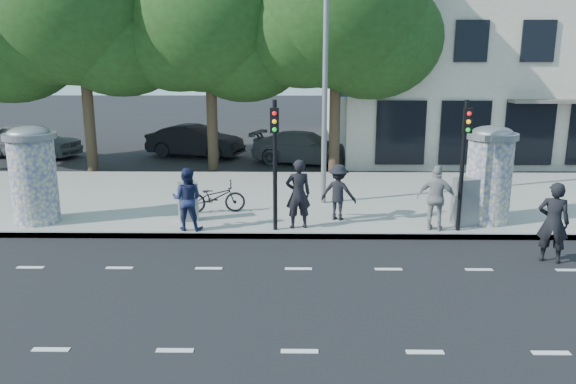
{
  "coord_description": "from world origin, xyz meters",
  "views": [
    {
      "loc": [
        -0.08,
        -10.32,
        4.57
      ],
      "look_at": [
        -0.26,
        3.5,
        1.26
      ],
      "focal_mm": 35.0,
      "sensor_mm": 36.0,
      "label": 1
    }
  ],
  "objects_px": {
    "ad_column_right": "(489,172)",
    "ped_d": "(338,192)",
    "ad_column_left": "(33,173)",
    "ped_c": "(187,199)",
    "street_lamp": "(326,50)",
    "car_mid": "(195,141)",
    "cabinet_right": "(466,202)",
    "bicycle": "(215,197)",
    "traffic_pole_near": "(275,152)",
    "man_road": "(553,222)",
    "ped_e": "(437,198)",
    "ped_b": "(298,194)",
    "car_left": "(31,140)",
    "car_right": "(306,148)",
    "traffic_pole_far": "(464,153)",
    "cabinet_left": "(188,202)"
  },
  "relations": [
    {
      "from": "street_lamp",
      "to": "bicycle",
      "type": "relative_size",
      "value": 4.57
    },
    {
      "from": "traffic_pole_far",
      "to": "traffic_pole_near",
      "type": "bearing_deg",
      "value": 180.0
    },
    {
      "from": "car_left",
      "to": "traffic_pole_far",
      "type": "bearing_deg",
      "value": -112.06
    },
    {
      "from": "ad_column_right",
      "to": "car_mid",
      "type": "distance_m",
      "value": 15.04
    },
    {
      "from": "ped_b",
      "to": "bicycle",
      "type": "relative_size",
      "value": 1.06
    },
    {
      "from": "ad_column_right",
      "to": "car_mid",
      "type": "relative_size",
      "value": 0.59
    },
    {
      "from": "ad_column_right",
      "to": "cabinet_left",
      "type": "relative_size",
      "value": 2.47
    },
    {
      "from": "traffic_pole_near",
      "to": "car_left",
      "type": "bearing_deg",
      "value": 135.04
    },
    {
      "from": "street_lamp",
      "to": "car_mid",
      "type": "height_order",
      "value": "street_lamp"
    },
    {
      "from": "ped_d",
      "to": "ad_column_left",
      "type": "bearing_deg",
      "value": 23.44
    },
    {
      "from": "car_right",
      "to": "ad_column_right",
      "type": "bearing_deg",
      "value": -137.28
    },
    {
      "from": "car_mid",
      "to": "cabinet_right",
      "type": "bearing_deg",
      "value": -125.54
    },
    {
      "from": "ped_c",
      "to": "car_mid",
      "type": "distance_m",
      "value": 12.2
    },
    {
      "from": "man_road",
      "to": "bicycle",
      "type": "height_order",
      "value": "man_road"
    },
    {
      "from": "ped_e",
      "to": "bicycle",
      "type": "relative_size",
      "value": 0.99
    },
    {
      "from": "ad_column_left",
      "to": "ped_c",
      "type": "bearing_deg",
      "value": -8.61
    },
    {
      "from": "ad_column_right",
      "to": "street_lamp",
      "type": "bearing_deg",
      "value": 156.27
    },
    {
      "from": "cabinet_left",
      "to": "cabinet_right",
      "type": "bearing_deg",
      "value": -21.62
    },
    {
      "from": "ad_column_left",
      "to": "traffic_pole_near",
      "type": "height_order",
      "value": "traffic_pole_near"
    },
    {
      "from": "ped_c",
      "to": "bicycle",
      "type": "height_order",
      "value": "ped_c"
    },
    {
      "from": "traffic_pole_far",
      "to": "man_road",
      "type": "xyz_separation_m",
      "value": [
        1.58,
        -1.84,
        -1.29
      ]
    },
    {
      "from": "cabinet_left",
      "to": "cabinet_right",
      "type": "xyz_separation_m",
      "value": [
        7.56,
        -0.32,
        0.1
      ]
    },
    {
      "from": "bicycle",
      "to": "ped_c",
      "type": "bearing_deg",
      "value": 155.26
    },
    {
      "from": "ped_d",
      "to": "man_road",
      "type": "distance_m",
      "value": 5.48
    },
    {
      "from": "ad_column_left",
      "to": "car_right",
      "type": "bearing_deg",
      "value": 52.0
    },
    {
      "from": "ad_column_left",
      "to": "cabinet_right",
      "type": "height_order",
      "value": "ad_column_left"
    },
    {
      "from": "man_road",
      "to": "cabinet_right",
      "type": "height_order",
      "value": "man_road"
    },
    {
      "from": "ped_c",
      "to": "bicycle",
      "type": "bearing_deg",
      "value": -99.61
    },
    {
      "from": "ad_column_left",
      "to": "car_mid",
      "type": "height_order",
      "value": "ad_column_left"
    },
    {
      "from": "ad_column_left",
      "to": "car_right",
      "type": "xyz_separation_m",
      "value": [
        7.59,
        9.72,
        -0.84
      ]
    },
    {
      "from": "ped_b",
      "to": "car_left",
      "type": "distance_m",
      "value": 17.09
    },
    {
      "from": "ped_c",
      "to": "man_road",
      "type": "xyz_separation_m",
      "value": [
        8.68,
        -1.89,
        -0.04
      ]
    },
    {
      "from": "traffic_pole_far",
      "to": "car_mid",
      "type": "height_order",
      "value": "traffic_pole_far"
    },
    {
      "from": "street_lamp",
      "to": "ped_e",
      "type": "bearing_deg",
      "value": -44.68
    },
    {
      "from": "ad_column_left",
      "to": "ad_column_right",
      "type": "distance_m",
      "value": 12.4
    },
    {
      "from": "ad_column_left",
      "to": "ped_b",
      "type": "distance_m",
      "value": 7.23
    },
    {
      "from": "ad_column_left",
      "to": "ad_column_right",
      "type": "xyz_separation_m",
      "value": [
        12.4,
        0.2,
        0.0
      ]
    },
    {
      "from": "ad_column_right",
      "to": "bicycle",
      "type": "relative_size",
      "value": 1.51
    },
    {
      "from": "ped_c",
      "to": "ped_d",
      "type": "height_order",
      "value": "ped_c"
    },
    {
      "from": "ad_column_right",
      "to": "ped_d",
      "type": "bearing_deg",
      "value": 177.89
    },
    {
      "from": "bicycle",
      "to": "cabinet_left",
      "type": "relative_size",
      "value": 1.63
    },
    {
      "from": "bicycle",
      "to": "car_left",
      "type": "relative_size",
      "value": 0.37
    },
    {
      "from": "bicycle",
      "to": "car_right",
      "type": "distance_m",
      "value": 9.13
    },
    {
      "from": "car_mid",
      "to": "ped_d",
      "type": "bearing_deg",
      "value": -136.24
    },
    {
      "from": "street_lamp",
      "to": "car_right",
      "type": "xyz_separation_m",
      "value": [
        -0.41,
        7.58,
        -4.1
      ]
    },
    {
      "from": "car_left",
      "to": "car_mid",
      "type": "distance_m",
      "value": 7.7
    },
    {
      "from": "cabinet_left",
      "to": "traffic_pole_far",
      "type": "bearing_deg",
      "value": -26.18
    },
    {
      "from": "ped_c",
      "to": "cabinet_left",
      "type": "bearing_deg",
      "value": -73.42
    },
    {
      "from": "ped_c",
      "to": "car_mid",
      "type": "xyz_separation_m",
      "value": [
        -1.9,
        12.05,
        -0.23
      ]
    },
    {
      "from": "bicycle",
      "to": "car_mid",
      "type": "height_order",
      "value": "car_mid"
    }
  ]
}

